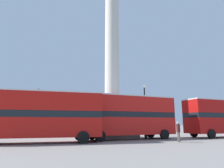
{
  "coord_description": "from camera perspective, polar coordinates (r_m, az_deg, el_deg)",
  "views": [
    {
      "loc": [
        -7.27,
        -22.4,
        1.63
      ],
      "look_at": [
        0.0,
        0.0,
        6.27
      ],
      "focal_mm": 32.0,
      "sensor_mm": 36.0,
      "label": 1
    }
  ],
  "objects": [
    {
      "name": "bus_b",
      "position": [
        18.21,
        -20.45,
        -8.08
      ],
      "size": [
        10.81,
        3.3,
        4.31
      ],
      "rotation": [
        0.0,
        0.0,
        -0.05
      ],
      "color": "#B7140F",
      "rests_on": "ground_plane"
    },
    {
      "name": "bus_a",
      "position": [
        21.16,
        4.61,
        -8.88
      ],
      "size": [
        10.17,
        3.45,
        4.45
      ],
      "rotation": [
        0.0,
        0.0,
        0.07
      ],
      "color": "red",
      "rests_on": "ground_plane"
    },
    {
      "name": "street_lamp",
      "position": [
        23.47,
        9.38,
        -6.97
      ],
      "size": [
        0.39,
        0.39,
        6.14
      ],
      "color": "black",
      "rests_on": "ground_plane"
    },
    {
      "name": "bus_c",
      "position": [
        28.24,
        29.24,
        -8.14
      ],
      "size": [
        10.62,
        3.43,
        4.39
      ],
      "rotation": [
        0.0,
        0.0,
        0.08
      ],
      "color": "#A80F0C",
      "rests_on": "ground_plane"
    },
    {
      "name": "monument_column",
      "position": [
        24.7,
        0.0,
        6.42
      ],
      "size": [
        4.78,
        4.78,
        24.49
      ],
      "color": "beige",
      "rests_on": "ground_plane"
    },
    {
      "name": "pedestrian_near_lamp",
      "position": [
        18.99,
        18.42,
        -12.47
      ],
      "size": [
        0.31,
        0.5,
        1.77
      ],
      "rotation": [
        0.0,
        0.0,
        4.43
      ],
      "color": "#4C473D",
      "rests_on": "ground_plane"
    },
    {
      "name": "equestrian_statue",
      "position": [
        27.37,
        -20.85,
        -10.02
      ],
      "size": [
        3.54,
        3.27,
        6.09
      ],
      "rotation": [
        0.0,
        0.0,
        -0.55
      ],
      "color": "beige",
      "rests_on": "ground_plane"
    },
    {
      "name": "ground_plane",
      "position": [
        23.6,
        0.0,
        -15.1
      ],
      "size": [
        200.0,
        200.0,
        0.0
      ],
      "primitive_type": "plane",
      "color": "gray"
    }
  ]
}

